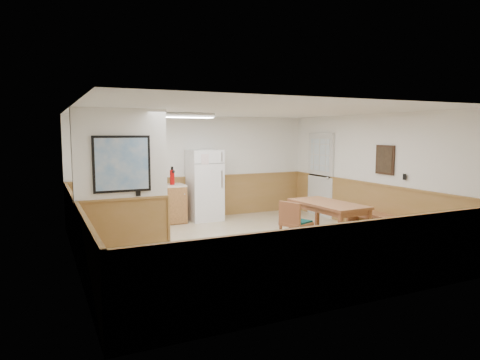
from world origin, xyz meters
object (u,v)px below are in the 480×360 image
dining_table (328,207)px  dining_bench (378,218)px  dining_chair (293,220)px  refrigerator (205,185)px  fire_extinguisher (172,177)px  soap_bottle (109,183)px

dining_table → dining_bench: 1.25m
dining_table → dining_chair: 0.89m
refrigerator → dining_table: refrigerator is taller
refrigerator → dining_chair: bearing=-78.7°
refrigerator → dining_bench: (2.68, -2.97, -0.50)m
refrigerator → dining_chair: (0.61, -3.00, -0.35)m
refrigerator → dining_bench: 4.03m
dining_table → fire_extinguisher: 3.71m
dining_table → dining_bench: bearing=-7.4°
refrigerator → fire_extinguisher: refrigerator is taller
fire_extinguisher → soap_bottle: 1.42m
dining_bench → dining_chair: size_ratio=2.09×
dining_table → soap_bottle: bearing=137.9°
fire_extinguisher → refrigerator: bearing=19.7°
dining_bench → fire_extinguisher: 4.64m
refrigerator → dining_chair: size_ratio=2.00×
refrigerator → soap_bottle: 2.21m
dining_chair → dining_table: bearing=-12.5°
dining_chair → soap_bottle: soap_bottle is taller
dining_bench → fire_extinguisher: size_ratio=4.20×
dining_chair → fire_extinguisher: (-1.41, 3.01, 0.59)m
refrigerator → dining_bench: refrigerator is taller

